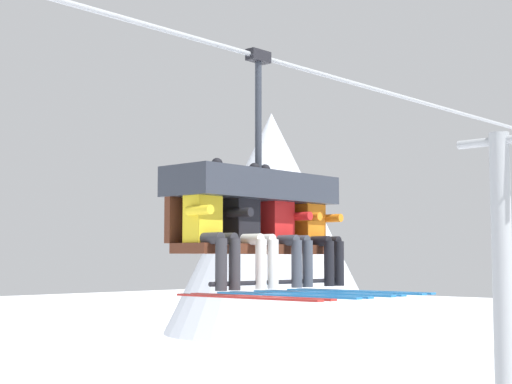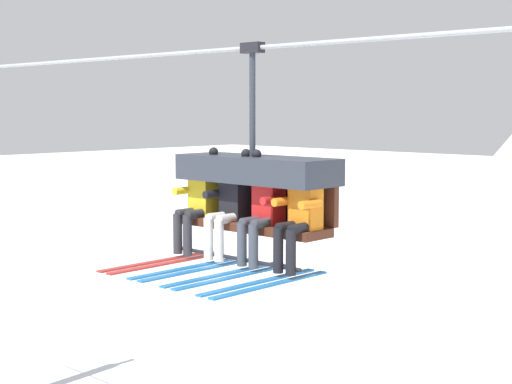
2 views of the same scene
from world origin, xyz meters
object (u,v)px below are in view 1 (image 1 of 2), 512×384
lift_tower_far (505,338)px  skier_red (286,227)px  skier_black (251,225)px  skier_orange (318,230)px  chairlift_chair (253,200)px  skier_yellow (212,223)px

lift_tower_far → skier_red: size_ratio=4.66×
skier_black → skier_orange: (1.08, -0.01, -0.02)m
lift_tower_far → skier_black: size_ratio=4.66×
chairlift_chair → skier_red: (0.27, -0.21, -0.28)m
skier_orange → chairlift_chair: bearing=164.7°
chairlift_chair → skier_red: 0.44m
skier_yellow → skier_black: same height
lift_tower_far → skier_yellow: 8.36m
skier_yellow → skier_black: bearing=0.0°
skier_red → skier_orange: skier_red is taller
chairlift_chair → skier_black: size_ratio=1.43×
lift_tower_far → skier_red: (-7.06, -0.92, 1.72)m
skier_black → chairlift_chair: bearing=38.8°
lift_tower_far → skier_yellow: size_ratio=4.66×
lift_tower_far → skier_black: lift_tower_far is taller
lift_tower_far → skier_orange: 6.80m
skier_black → lift_tower_far: bearing=6.9°
lift_tower_far → skier_yellow: (-8.13, -0.92, 1.72)m
skier_black → skier_orange: 1.08m
skier_yellow → skier_black: 0.54m
chairlift_chair → skier_red: size_ratio=1.43×
skier_black → skier_orange: size_ratio=1.00×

